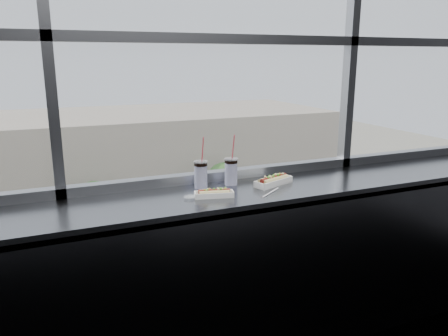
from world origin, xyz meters
name	(u,v)px	position (x,y,z in m)	size (l,w,h in m)	color
wall_back_lower	(221,255)	(0.00, 1.50, 0.55)	(6.00, 6.00, 0.00)	black
counter	(238,195)	(0.00, 1.23, 1.07)	(6.00, 0.55, 0.06)	slate
counter_fascia	(255,291)	(0.00, 0.97, 0.55)	(6.00, 0.04, 1.04)	slate
hotdog_tray_left	(214,193)	(-0.18, 1.16, 1.12)	(0.24, 0.13, 0.06)	white
hotdog_tray_right	(273,181)	(0.26, 1.25, 1.13)	(0.29, 0.18, 0.07)	white
soda_cup_left	(201,173)	(-0.19, 1.37, 1.19)	(0.09, 0.09, 0.32)	white
soda_cup_right	(231,170)	(0.02, 1.36, 1.19)	(0.09, 0.09, 0.32)	white
loose_straw	(271,192)	(0.16, 1.10, 1.10)	(0.01, 0.01, 0.21)	white
wrapper	(191,197)	(-0.32, 1.19, 1.11)	(0.09, 0.06, 0.02)	silver
plaza_ground	(59,188)	(0.00, 45.00, -11.00)	(120.00, 120.00, 0.00)	#9C9783
street_asphalt	(81,302)	(0.00, 21.50, -10.97)	(80.00, 10.00, 0.06)	black
far_sidewalk	(70,245)	(0.00, 29.50, -10.98)	(80.00, 6.00, 0.04)	#9C9783
far_building	(58,161)	(0.00, 39.50, -7.00)	(50.00, 14.00, 8.00)	#B8A995
car_near_e	(331,270)	(13.41, 17.50, -9.85)	(6.56, 2.73, 2.19)	#5A78A8
car_far_b	(136,244)	(3.91, 25.50, -9.93)	(6.08, 2.53, 2.03)	maroon
car_near_c	(127,316)	(1.80, 17.50, -9.93)	(6.06, 2.52, 2.02)	maroon
pedestrian_d	(175,220)	(7.51, 28.75, -9.88)	(0.96, 0.72, 2.15)	#66605B
pedestrian_b	(62,225)	(-0.35, 30.58, -9.81)	(1.02, 0.77, 2.30)	#66605B
pedestrian_c	(141,217)	(5.33, 30.55, -9.97)	(0.88, 0.66, 1.98)	#66605B
tree_center	(95,201)	(1.92, 29.50, -7.94)	(2.89, 2.89, 4.51)	#47382B
tree_right	(225,182)	(11.94, 29.50, -7.64)	(3.17, 3.17, 4.95)	#47382B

